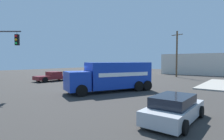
% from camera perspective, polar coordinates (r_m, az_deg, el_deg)
% --- Properties ---
extents(ground_plane, '(100.00, 100.00, 0.00)m').
position_cam_1_polar(ground_plane, '(18.11, -4.51, -6.66)').
color(ground_plane, '#33302D').
extents(delivery_truck, '(5.91, 8.67, 2.84)m').
position_cam_1_polar(delivery_truck, '(17.95, 0.10, -1.94)').
color(delivery_truck, '#1438AD').
rests_on(delivery_truck, ground).
extents(pickup_maroon, '(2.55, 5.33, 1.38)m').
position_cam_1_polar(pickup_maroon, '(28.59, -17.99, -1.82)').
color(pickup_maroon, maroon).
rests_on(pickup_maroon, ground).
extents(sedan_silver, '(2.09, 4.32, 1.31)m').
position_cam_1_polar(sedan_silver, '(9.72, 18.78, -11.38)').
color(sedan_silver, '#B7BABF').
rests_on(sedan_silver, ground).
extents(utility_pole, '(2.17, 0.63, 8.47)m').
position_cam_1_polar(utility_pole, '(35.84, 19.56, 4.91)').
color(utility_pole, brown).
rests_on(utility_pole, ground).
extents(building_backdrop, '(17.80, 6.00, 4.52)m').
position_cam_1_polar(building_backdrop, '(44.23, 27.34, 1.60)').
color(building_backdrop, beige).
rests_on(building_backdrop, ground).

